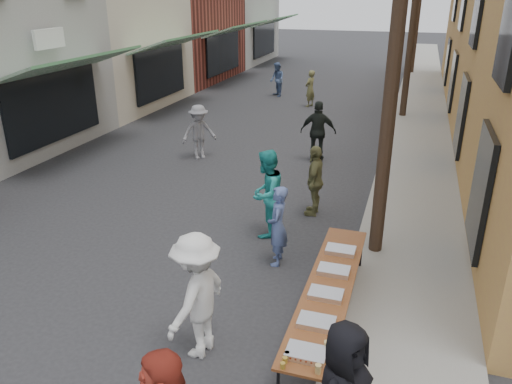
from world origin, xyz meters
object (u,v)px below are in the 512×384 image
Objects in this scene: guest_front_c at (266,194)px; serving_table at (329,288)px; utility_pole_mid at (415,2)px; catering_tray_sausage at (306,353)px; utility_pole_near at (399,19)px.

serving_table is at bearing 44.83° from guest_front_c.
utility_pole_mid is 18.00× the size of catering_tray_sausage.
utility_pole_near is 18.00× the size of catering_tray_sausage.
utility_pole_mid reaches higher than catering_tray_sausage.
utility_pole_near is 5.69m from catering_tray_sausage.
utility_pole_near reaches higher than guest_front_c.
guest_front_c reaches higher than serving_table.
utility_pole_mid reaches higher than guest_front_c.
catering_tray_sausage is 4.79m from guest_front_c.
catering_tray_sausage is (-0.50, -16.28, -3.71)m from utility_pole_mid.
utility_pole_near is 4.64m from serving_table.
utility_pole_mid is at bearing 88.24° from catering_tray_sausage.
guest_front_c is at bearing 112.62° from catering_tray_sausage.
utility_pole_near is at bearing 79.24° from serving_table.
utility_pole_mid is (0.00, 12.00, 0.00)m from utility_pole_near.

